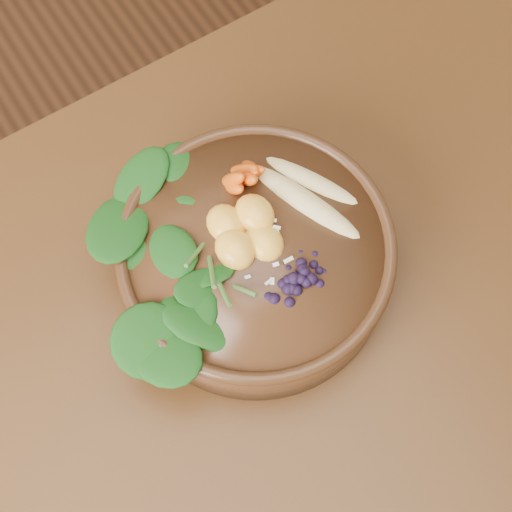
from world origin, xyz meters
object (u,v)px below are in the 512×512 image
at_px(carrot_cluster, 237,148).
at_px(stoneware_bowl, 256,259).
at_px(banana_halves, 309,185).
at_px(dining_table, 216,424).
at_px(kale_heap, 182,228).
at_px(mandarin_cluster, 245,226).
at_px(blueberry_pile, 302,274).

bearing_deg(carrot_cluster, stoneware_bowl, -123.69).
bearing_deg(banana_halves, stoneware_bowl, -177.26).
relative_size(dining_table, banana_halves, 9.04).
distance_m(kale_heap, banana_halves, 0.15).
distance_m(carrot_cluster, banana_halves, 0.09).
xyz_separation_m(dining_table, kale_heap, (0.07, 0.16, 0.20)).
bearing_deg(carrot_cluster, mandarin_cluster, -129.81).
bearing_deg(blueberry_pile, banana_halves, 51.68).
height_order(kale_heap, banana_halves, kale_heap).
height_order(dining_table, banana_halves, banana_halves).
relative_size(stoneware_bowl, carrot_cluster, 3.62).
bearing_deg(stoneware_bowl, mandarin_cluster, 96.85).
xyz_separation_m(kale_heap, banana_halves, (0.15, -0.03, -0.01)).
xyz_separation_m(banana_halves, mandarin_cluster, (-0.09, -0.01, 0.00)).
distance_m(dining_table, kale_heap, 0.27).
bearing_deg(stoneware_bowl, kale_heap, 140.06).
bearing_deg(mandarin_cluster, carrot_cluster, 63.39).
relative_size(stoneware_bowl, banana_halves, 1.76).
relative_size(kale_heap, banana_halves, 1.15).
bearing_deg(kale_heap, mandarin_cluster, -28.59).
bearing_deg(carrot_cluster, dining_table, -142.08).
relative_size(banana_halves, mandarin_cluster, 1.80).
distance_m(dining_table, stoneware_bowl, 0.22).
distance_m(dining_table, mandarin_cluster, 0.27).
bearing_deg(kale_heap, dining_table, -113.09).
distance_m(banana_halves, mandarin_cluster, 0.09).
height_order(stoneware_bowl, carrot_cluster, carrot_cluster).
height_order(dining_table, kale_heap, kale_heap).
relative_size(stoneware_bowl, blueberry_pile, 2.16).
relative_size(carrot_cluster, blueberry_pile, 0.60).
distance_m(carrot_cluster, blueberry_pile, 0.16).
bearing_deg(dining_table, banana_halves, 32.25).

